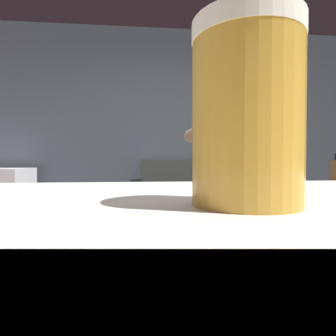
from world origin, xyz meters
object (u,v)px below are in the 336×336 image
(chefs_knife, at_px, (254,188))
(bottle_hot_sauce, at_px, (198,153))
(pint_glass_far, at_px, (246,115))
(bottle_olive_oil, at_px, (208,151))
(bartender, at_px, (234,186))
(mixing_bowl, at_px, (169,187))

(chefs_knife, distance_m, bottle_hot_sauce, 1.30)
(bottle_hot_sauce, bearing_deg, pint_glass_far, -100.93)
(chefs_knife, height_order, bottle_olive_oil, bottle_olive_oil)
(bartender, height_order, bottle_olive_oil, bartender)
(chefs_knife, height_order, bottle_hot_sauce, bottle_hot_sauce)
(mixing_bowl, relative_size, bottle_hot_sauce, 0.96)
(mixing_bowl, xyz_separation_m, bottle_olive_oil, (0.58, 1.32, 0.28))
(pint_glass_far, bearing_deg, bottle_hot_sauce, 79.07)
(bottle_hot_sauce, bearing_deg, bartender, -95.00)
(pint_glass_far, relative_size, bottle_hot_sauce, 0.65)
(bartender, height_order, mixing_bowl, bartender)
(bottle_hot_sauce, distance_m, bottle_olive_oil, 0.12)
(mixing_bowl, distance_m, pint_glass_far, 1.63)
(mixing_bowl, relative_size, chefs_knife, 0.78)
(chefs_knife, relative_size, bottle_olive_oil, 0.99)
(mixing_bowl, distance_m, bottle_olive_oil, 1.47)
(chefs_knife, bearing_deg, pint_glass_far, -134.23)
(mixing_bowl, bearing_deg, bottle_olive_oil, 66.46)
(bottle_olive_oil, bearing_deg, bartender, -99.05)
(bartender, height_order, pint_glass_far, bartender)
(bartender, relative_size, chefs_knife, 7.16)
(bartender, distance_m, chefs_knife, 0.50)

